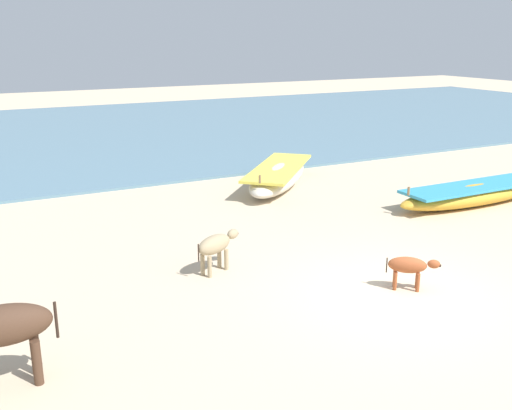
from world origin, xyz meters
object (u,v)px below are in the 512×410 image
Objects in this scene: fishing_boat_1 at (474,194)px; calf_near_dun at (216,245)px; fishing_boat_2 at (278,176)px; calf_far_rust at (409,266)px.

fishing_boat_1 reaches higher than calf_near_dun.
fishing_boat_2 is 3.87× the size of calf_near_dun.
fishing_boat_2 is (-3.48, 3.85, 0.04)m from fishing_boat_1.
fishing_boat_1 is at bearing -17.03° from calf_near_dun.
fishing_boat_1 is 5.18m from fishing_boat_2.
calf_near_dun is 3.37m from calf_far_rust.
calf_near_dun reaches higher than calf_far_rust.
fishing_boat_1 is at bearing 84.85° from fishing_boat_2.
calf_near_dun is at bearing 177.50° from calf_far_rust.
fishing_boat_2 is at bearing 116.14° from calf_far_rust.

